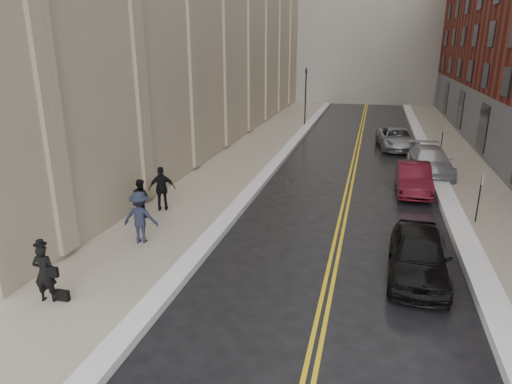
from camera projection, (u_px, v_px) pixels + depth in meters
The scene contains 18 objects.
ground at pixel (239, 298), 13.51m from camera, with size 160.00×160.00×0.00m, color black.
sidewalk_left at pixel (242, 160), 29.29m from camera, with size 4.00×64.00×0.15m, color gray.
sidewalk_right at pixel (469, 174), 26.09m from camera, with size 3.00×64.00×0.15m, color gray.
lane_stripe_a at pixel (351, 168), 27.69m from camera, with size 0.12×64.00×0.01m, color gold.
lane_stripe_b at pixel (355, 168), 27.63m from camera, with size 0.12×64.00×0.01m, color gold.
snow_ridge_left at pixel (277, 162), 28.73m from camera, with size 0.70×60.80×0.26m, color white.
snow_ridge_right at pixel (435, 171), 26.51m from camera, with size 0.85×60.80×0.30m, color white.
traffic_signal at pixel (306, 92), 40.81m from camera, with size 0.18×0.15×5.20m.
parking_sign_near at pixel (480, 194), 18.59m from camera, with size 0.06×0.35×2.23m.
parking_sign_far at pixel (442, 138), 29.64m from camera, with size 0.06×0.35×2.23m.
car_black at pixel (419, 255), 14.55m from camera, with size 1.84×4.58×1.56m, color black.
car_maroon at pixel (413, 178), 22.99m from camera, with size 1.57×4.52×1.49m, color #420B15.
car_silver_near at pixel (430, 161), 26.21m from camera, with size 2.15×5.28×1.53m, color #A7AAAE.
car_silver_far at pixel (397, 139), 32.72m from camera, with size 2.42×5.25×1.46m, color gray.
pedestrian_main at pixel (45, 273), 12.87m from camera, with size 0.64×0.42×1.76m, color black.
pedestrian_a at pixel (141, 198), 19.33m from camera, with size 0.80×0.62×1.65m, color black.
pedestrian_b at pixel (140, 217), 16.74m from camera, with size 1.26×0.73×1.96m, color #1C2032.
pedestrian_c at pixel (162, 189), 20.03m from camera, with size 1.15×0.48×1.97m, color black.
Camera 1 is at (3.46, -11.38, 7.18)m, focal length 32.00 mm.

